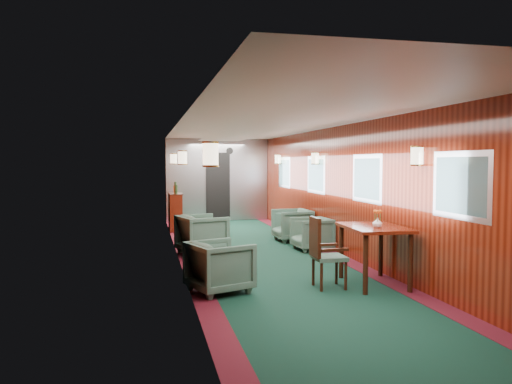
# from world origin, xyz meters

# --- Properties ---
(room) EXTENTS (12.00, 12.10, 2.40)m
(room) POSITION_xyz_m (0.00, 0.00, 1.63)
(room) COLOR #0D3022
(room) RESTS_ON ground
(bulkhead) EXTENTS (2.98, 0.17, 2.39)m
(bulkhead) POSITION_xyz_m (0.00, 5.91, 1.18)
(bulkhead) COLOR #A4A6AB
(bulkhead) RESTS_ON ground
(windows_right) EXTENTS (0.02, 8.60, 0.80)m
(windows_right) POSITION_xyz_m (1.49, 0.25, 1.45)
(windows_right) COLOR silver
(windows_right) RESTS_ON ground
(wall_sconces) EXTENTS (2.97, 7.97, 0.25)m
(wall_sconces) POSITION_xyz_m (0.00, 0.57, 1.79)
(wall_sconces) COLOR #FFF2C6
(wall_sconces) RESTS_ON ground
(dining_table) EXTENTS (0.83, 1.15, 0.83)m
(dining_table) POSITION_xyz_m (1.05, -2.20, 0.70)
(dining_table) COLOR maroon
(dining_table) RESTS_ON ground
(side_chair) EXTENTS (0.44, 0.46, 0.97)m
(side_chair) POSITION_xyz_m (0.29, -2.22, 0.53)
(side_chair) COLOR #1A3E34
(side_chair) RESTS_ON ground
(credenza) EXTENTS (0.33, 1.05, 1.22)m
(credenza) POSITION_xyz_m (-1.34, 4.14, 0.48)
(credenza) COLOR maroon
(credenza) RESTS_ON ground
(flower_vase) EXTENTS (0.15, 0.15, 0.14)m
(flower_vase) POSITION_xyz_m (1.02, -2.38, 0.90)
(flower_vase) COLOR white
(flower_vase) RESTS_ON dining_table
(armchair_left_near) EXTENTS (0.95, 0.94, 0.68)m
(armchair_left_near) POSITION_xyz_m (-1.11, -2.12, 0.34)
(armchair_left_near) COLOR #1A3E34
(armchair_left_near) RESTS_ON ground
(armchair_left_far) EXTENTS (1.02, 1.00, 0.74)m
(armchair_left_far) POSITION_xyz_m (-1.04, 0.66, 0.37)
(armchair_left_far) COLOR #1A3E34
(armchair_left_far) RESTS_ON ground
(armchair_right_near) EXTENTS (0.75, 0.73, 0.64)m
(armchair_right_near) POSITION_xyz_m (1.11, 0.63, 0.32)
(armchair_right_near) COLOR #1A3E34
(armchair_right_near) RESTS_ON ground
(armchair_right_far) EXTENTS (0.81, 0.78, 0.70)m
(armchair_right_far) POSITION_xyz_m (1.06, 1.81, 0.35)
(armchair_right_far) COLOR #1A3E34
(armchair_right_far) RESTS_ON ground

